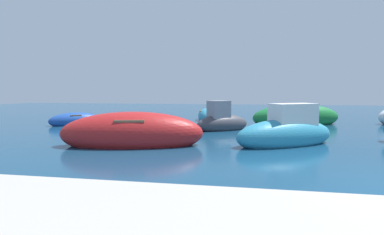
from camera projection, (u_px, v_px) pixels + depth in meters
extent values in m
ellipsoid|color=#197233|center=(296.00, 117.00, 18.76)|extent=(5.95, 3.86, 1.63)
cube|color=brown|center=(297.00, 109.00, 18.72)|extent=(1.61, 1.78, 0.08)
ellipsoid|color=#B21E1E|center=(132.00, 134.00, 11.62)|extent=(5.65, 3.01, 1.66)
cube|color=brown|center=(132.00, 119.00, 11.58)|extent=(1.38, 1.68, 0.08)
ellipsoid|color=teal|center=(285.00, 136.00, 11.78)|extent=(4.37, 3.50, 1.29)
cube|color=white|center=(293.00, 114.00, 11.84)|extent=(1.95, 1.68, 0.84)
ellipsoid|color=#1E479E|center=(75.00, 121.00, 18.59)|extent=(3.03, 2.73, 0.98)
cube|color=brown|center=(75.00, 115.00, 18.56)|extent=(1.01, 1.06, 0.08)
ellipsoid|color=#3F3F47|center=(223.00, 124.00, 16.26)|extent=(3.13, 2.78, 1.07)
cube|color=gray|center=(219.00, 110.00, 16.08)|extent=(1.31, 1.27, 0.93)
ellipsoid|color=teal|center=(207.00, 116.00, 21.36)|extent=(1.98, 3.86, 1.09)
cube|color=brown|center=(207.00, 111.00, 21.33)|extent=(1.11, 0.93, 0.08)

